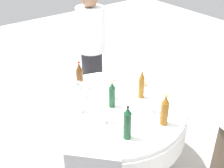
{
  "coord_description": "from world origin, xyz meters",
  "views": [
    {
      "loc": [
        1.33,
        1.79,
        2.3
      ],
      "look_at": [
        0.0,
        0.0,
        0.98
      ],
      "focal_mm": 47.03,
      "sensor_mm": 36.0,
      "label": 1
    }
  ],
  "objects": [
    {
      "name": "plate_outer",
      "position": [
        -0.47,
        -0.11,
        0.75
      ],
      "size": [
        0.24,
        0.24,
        0.04
      ],
      "color": "white",
      "rests_on": "dining_table"
    },
    {
      "name": "wine_glass_right",
      "position": [
        -0.08,
        -0.11,
        0.85
      ],
      "size": [
        0.07,
        0.07,
        0.15
      ],
      "color": "white",
      "rests_on": "dining_table"
    },
    {
      "name": "plate_east",
      "position": [
        0.02,
        0.26,
        0.75
      ],
      "size": [
        0.23,
        0.23,
        0.02
      ],
      "color": "white",
      "rests_on": "dining_table"
    },
    {
      "name": "person_west",
      "position": [
        -0.44,
        -1.01,
        0.81
      ],
      "size": [
        0.34,
        0.34,
        1.56
      ],
      "rotation": [
        0.0,
        0.0,
        2.73
      ],
      "color": "#26262B",
      "rests_on": "ground_plane"
    },
    {
      "name": "wine_glass_north",
      "position": [
        -0.29,
        -0.38,
        0.85
      ],
      "size": [
        0.07,
        0.07,
        0.16
      ],
      "color": "white",
      "rests_on": "dining_table"
    },
    {
      "name": "bottle_brown_south",
      "position": [
        0.06,
        -0.46,
        0.88
      ],
      "size": [
        0.07,
        0.07,
        0.29
      ],
      "color": "#593314",
      "rests_on": "dining_table"
    },
    {
      "name": "bottle_amber_inner",
      "position": [
        -0.2,
        0.47,
        0.88
      ],
      "size": [
        0.07,
        0.07,
        0.29
      ],
      "color": "#8C5619",
      "rests_on": "dining_table"
    },
    {
      "name": "wine_glass_outer",
      "position": [
        -0.24,
        0.28,
        0.84
      ],
      "size": [
        0.06,
        0.06,
        0.14
      ],
      "color": "white",
      "rests_on": "dining_table"
    },
    {
      "name": "bottle_dark_green_west",
      "position": [
        0.0,
        0.0,
        0.86
      ],
      "size": [
        0.06,
        0.06,
        0.27
      ],
      "color": "#194728",
      "rests_on": "dining_table"
    },
    {
      "name": "bottle_amber_mid",
      "position": [
        -0.32,
        0.04,
        0.88
      ],
      "size": [
        0.06,
        0.06,
        0.3
      ],
      "color": "#8C5619",
      "rests_on": "dining_table"
    },
    {
      "name": "knife_south",
      "position": [
        0.41,
        -0.35,
        0.74
      ],
      "size": [
        0.16,
        0.11,
        0.0
      ],
      "primitive_type": "cube",
      "rotation": [
        0.0,
        0.0,
        0.59
      ],
      "color": "silver",
      "rests_on": "dining_table"
    },
    {
      "name": "spoon_west",
      "position": [
        0.41,
        0.06,
        0.74
      ],
      "size": [
        0.16,
        0.11,
        0.0
      ],
      "primitive_type": "cube",
      "rotation": [
        0.0,
        0.0,
        3.71
      ],
      "color": "silver",
      "rests_on": "dining_table"
    },
    {
      "name": "bottle_clear_right",
      "position": [
        0.27,
        -0.11,
        0.88
      ],
      "size": [
        0.06,
        0.06,
        0.31
      ],
      "color": "silver",
      "rests_on": "dining_table"
    },
    {
      "name": "ground_plane",
      "position": [
        0.0,
        0.0,
        0.0
      ],
      "size": [
        10.0,
        10.0,
        0.0
      ],
      "primitive_type": "plane",
      "color": "#B7B2A8"
    },
    {
      "name": "wine_glass_inner",
      "position": [
        0.19,
        0.16,
        0.85
      ],
      "size": [
        0.07,
        0.07,
        0.15
      ],
      "color": "white",
      "rests_on": "dining_table"
    },
    {
      "name": "wine_glass_front",
      "position": [
        0.12,
        -0.28,
        0.85
      ],
      "size": [
        0.07,
        0.07,
        0.16
      ],
      "color": "white",
      "rests_on": "dining_table"
    },
    {
      "name": "bottle_dark_green_front",
      "position": [
        0.16,
        0.42,
        0.88
      ],
      "size": [
        0.06,
        0.06,
        0.3
      ],
      "color": "#194728",
      "rests_on": "dining_table"
    },
    {
      "name": "dining_table",
      "position": [
        0.0,
        0.0,
        0.59
      ],
      "size": [
        1.39,
        1.39,
        0.74
      ],
      "color": "white",
      "rests_on": "ground_plane"
    }
  ]
}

